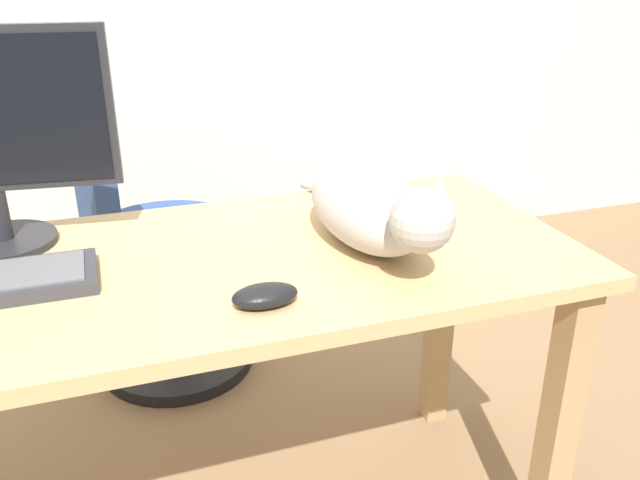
{
  "coord_description": "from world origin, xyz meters",
  "views": [
    {
      "loc": [
        -0.13,
        -1.13,
        1.24
      ],
      "look_at": [
        0.22,
        -0.11,
        0.77
      ],
      "focal_mm": 37.18,
      "sensor_mm": 36.0,
      "label": 1
    }
  ],
  "objects": [
    {
      "name": "desk",
      "position": [
        0.0,
        0.0,
        0.6
      ],
      "size": [
        1.5,
        0.62,
        0.71
      ],
      "color": "tan",
      "rests_on": "ground_plane"
    },
    {
      "name": "office_chair",
      "position": [
        -0.02,
        0.75,
        0.38
      ],
      "size": [
        0.49,
        0.48,
        0.89
      ],
      "color": "black",
      "rests_on": "ground_plane"
    },
    {
      "name": "cat",
      "position": [
        0.35,
        -0.04,
        0.79
      ],
      "size": [
        0.2,
        0.61,
        0.2
      ],
      "color": "#B2ADA8",
      "rests_on": "desk"
    },
    {
      "name": "computer_mouse",
      "position": [
        0.09,
        -0.2,
        0.73
      ],
      "size": [
        0.11,
        0.06,
        0.04
      ],
      "primitive_type": "ellipsoid",
      "color": "black",
      "rests_on": "desk"
    }
  ]
}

